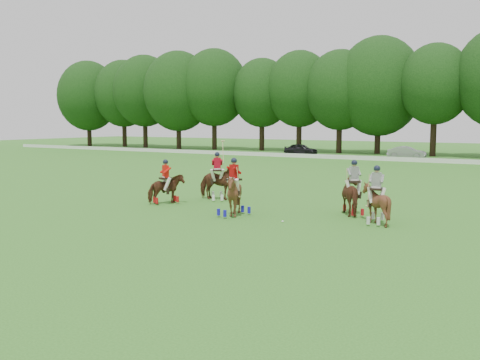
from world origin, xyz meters
The scene contains 11 objects.
ground centered at (0.00, 0.00, 0.00)m, with size 180.00×180.00×0.00m, color #306C1E.
tree_line centered at (0.26, 48.05, 8.23)m, with size 117.98×14.32×14.75m.
boundary_rail centered at (0.00, 38.00, 0.22)m, with size 120.00×0.10×0.44m, color white.
car_left centered at (-14.17, 42.50, 0.68)m, with size 1.61×4.00×1.36m, color black.
car_mid centered at (-1.62, 42.50, 0.66)m, with size 1.40×4.01×1.32m, color #95959A.
polo_red_a centered at (-3.65, 4.00, 0.78)m, with size 1.55×1.89×2.19m.
polo_red_b centered at (-2.21, 6.38, 0.91)m, with size 2.32×2.26×3.01m.
polo_red_c centered at (1.00, 2.85, 0.92)m, with size 1.92×2.03×2.50m.
polo_stripe_a centered at (5.24, 5.83, 0.87)m, with size 1.92×2.14×2.38m.
polo_stripe_b centered at (6.69, 4.32, 0.83)m, with size 1.51×1.65×2.32m.
polo_ball centered at (3.44, 2.62, 0.04)m, with size 0.09×0.09×0.09m, color white.
Camera 1 is at (12.90, -16.28, 4.04)m, focal length 40.00 mm.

